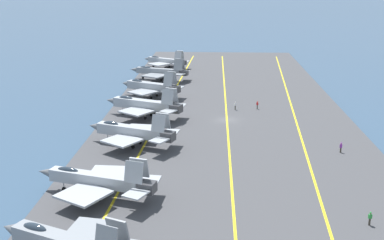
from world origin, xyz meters
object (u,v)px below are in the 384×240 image
Objects in this scene: parked_jet_second at (97,180)px; crew_green_vest at (370,218)px; parked_jet_seventh at (166,61)px; crew_purple_vest at (341,147)px; parked_jet_fifth at (151,86)px; parked_jet_fourth at (144,105)px; crew_red_vest at (257,105)px; parked_jet_third at (132,131)px; crew_white_vest at (235,105)px; parked_jet_sixth at (160,71)px.

parked_jet_second is 10.02× the size of crew_green_vest.
parked_jet_second reaches higher than parked_jet_seventh.
crew_purple_vest is (18.13, -35.79, -1.41)m from parked_jet_second.
parked_jet_fifth is at bearing 0.00° from parked_jet_second.
crew_red_vest is (7.49, -23.56, -1.72)m from parked_jet_fourth.
crew_green_vest is at bearing -100.08° from parked_jet_second.
parked_jet_fifth is at bearing -179.53° from parked_jet_seventh.
parked_jet_fifth is at bearing 1.99° from parked_jet_third.
parked_jet_fourth is at bearing 109.71° from crew_white_vest.
crew_red_vest is (24.49, -23.17, -1.57)m from parked_jet_third.
parked_jet_seventh reaches higher than crew_purple_vest.
parked_jet_third is at bearing 87.30° from crew_purple_vest.
parked_jet_third is 33.75m from crew_red_vest.
parked_jet_seventh is at bearing 0.47° from parked_jet_fifth.
parked_jet_second is 1.04× the size of parked_jet_third.
crew_green_vest is at bearing -128.68° from parked_jet_third.
crew_green_vest is (-25.66, -32.06, -1.61)m from parked_jet_third.
crew_white_vest is (-29.52, -19.59, -1.48)m from parked_jet_sixth.
crew_red_vest reaches higher than crew_green_vest.
parked_jet_fourth is at bearing -178.70° from parked_jet_sixth.
crew_purple_vest is (-18.64, -35.01, -1.74)m from parked_jet_fourth.
crew_white_vest reaches higher than crew_green_vest.
crew_red_vest is 1.04× the size of crew_green_vest.
crew_purple_vest is (-1.63, -34.63, -1.59)m from parked_jet_third.
crew_green_vest is (-96.58, -33.53, -1.39)m from parked_jet_seventh.
parked_jet_fourth is 1.10× the size of parked_jet_fifth.
parked_jet_fourth is (36.77, -0.77, 0.33)m from parked_jet_second.
parked_jet_second is 1.00× the size of parked_jet_sixth.
crew_white_vest reaches higher than crew_red_vest.
crew_purple_vest is (-72.55, -36.09, -1.36)m from parked_jet_seventh.
parked_jet_fourth is at bearing 37.25° from crew_green_vest.
crew_white_vest is at bearing -157.18° from parked_jet_seventh.
crew_green_vest is 0.94× the size of crew_white_vest.
parked_jet_sixth is 35.46m from crew_white_vest.
parked_jet_fifth is 50.27m from crew_purple_vest.
parked_jet_sixth is at bearing 22.86° from crew_green_vest.
crew_purple_vest is 0.97× the size of crew_white_vest.
parked_jet_second is at bearing 151.19° from crew_red_vest.
crew_purple_vest is 24.17m from crew_green_vest.
parked_jet_fifth is 9.23× the size of crew_green_vest.
crew_red_vest is at bearing -28.81° from parked_jet_second.
crew_white_vest is (6.72, -18.77, -1.70)m from parked_jet_fourth.
parked_jet_fourth is at bearing 107.63° from crew_red_vest.
crew_purple_vest is at bearing -118.03° from parked_jet_fourth.
parked_jet_second is 90.68m from parked_jet_seventh.
parked_jet_fifth reaches higher than parked_jet_second.
crew_green_vest is 51.25m from crew_white_vest.
parked_jet_third is at bearing -178.70° from parked_jet_sixth.
parked_jet_fourth is 10.15× the size of crew_green_vest.
crew_white_vest is at bearing -37.76° from parked_jet_third.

